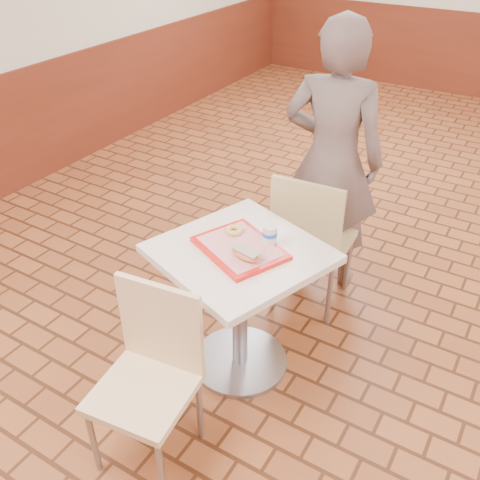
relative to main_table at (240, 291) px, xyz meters
The scene contains 8 objects.
main_table is the anchor object (origin of this frame).
chair_main_front 0.64m from the main_table, 96.65° to the right, with size 0.46×0.46×0.89m.
chair_main_back 0.68m from the main_table, 82.30° to the left, with size 0.46×0.46×0.93m.
customer 1.08m from the main_table, 87.56° to the left, with size 0.63×0.41×1.73m, color #67534F.
serving_tray 0.27m from the main_table, 153.43° to the right, with size 0.42×0.33×0.03m.
ring_donut 0.32m from the main_table, 134.96° to the left, with size 0.09×0.09×0.03m, color #DCAC50.
long_john_donut 0.32m from the main_table, 44.11° to the right, with size 0.17×0.10×0.05m.
paper_cup 0.36m from the main_table, 43.89° to the left, with size 0.07×0.07×0.09m.
Camera 1 is at (-0.07, -2.40, 2.27)m, focal length 40.00 mm.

